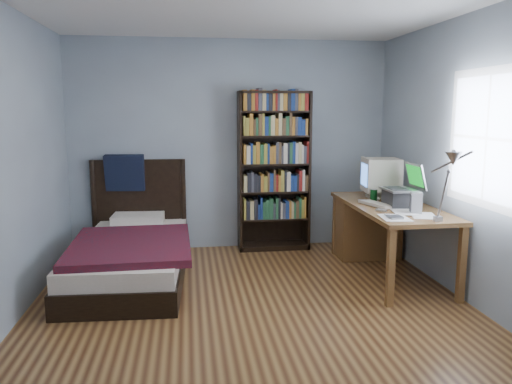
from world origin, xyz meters
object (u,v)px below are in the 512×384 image
Objects in this scene: crt_monitor at (380,175)px; laptop at (400,195)px; desk at (373,224)px; soda_can at (374,196)px; desk_lamp at (451,166)px; speaker at (416,203)px; keyboard at (377,204)px; bed at (132,251)px; bookshelf at (274,171)px.

crt_monitor reaches higher than laptop.
soda_can is at bearing -111.37° from desk.
desk_lamp is at bearing -92.38° from crt_monitor.
crt_monitor is at bearing 54.88° from soda_can.
speaker is (0.02, -0.84, -0.15)m from crt_monitor.
desk_lamp is at bearing -101.08° from keyboard.
crt_monitor is 2.74m from bed.
crt_monitor is 2.20× the size of speaker.
desk_lamp reaches higher than crt_monitor.
soda_can reaches higher than keyboard.
bed is (-2.50, 0.12, -0.54)m from soda_can.
desk_lamp is 3.14m from bed.
crt_monitor is 1.05× the size of keyboard.
keyboard is 2.52m from bed.
crt_monitor is at bearing 91.19° from laptop.
soda_can is at bearing 123.29° from speaker.
soda_can is (-0.11, -0.27, 0.37)m from desk.
bookshelf is (-1.06, 1.56, 0.12)m from speaker.
desk is 3.95× the size of laptop.
desk is at bearing 89.17° from desk_lamp.
bed reaches higher than keyboard.
desk is at bearing 124.74° from crt_monitor.
speaker is 1.89m from bookshelf.
soda_can is (-0.16, 0.30, -0.06)m from laptop.
desk is 0.47m from soda_can.
bed is (-2.66, 0.75, -0.57)m from speaker.
laptop is at bearing 85.90° from desk_lamp.
laptop is at bearing -62.19° from soda_can.
desk is 0.62m from keyboard.
soda_can reaches higher than desk.
keyboard is 0.46m from speaker.
speaker is (0.01, -0.33, -0.02)m from laptop.
bookshelf reaches higher than soda_can.
desk is at bearing 68.63° from soda_can.
bookshelf reaches higher than bed.
desk_lamp is at bearing -77.91° from speaker.
soda_can is (-0.15, -0.21, -0.18)m from crt_monitor.
crt_monitor reaches higher than speaker.
crt_monitor reaches higher than keyboard.
crt_monitor reaches higher than soda_can.
laptop is 3.41× the size of soda_can.
desk_lamp is (-0.07, -1.57, 0.28)m from crt_monitor.
bed is (-1.60, -0.81, -0.70)m from bookshelf.
bookshelf is at bearing 130.68° from laptop.
desk is 0.99m from speaker.
bed is at bearing -153.20° from bookshelf.
speaker is 0.65m from soda_can.
crt_monitor is at bearing 1.91° from bed.
speaker is at bearing -79.59° from keyboard.
crt_monitor is at bearing 48.44° from keyboard.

